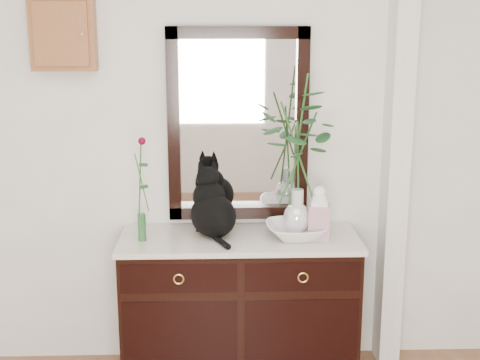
{
  "coord_description": "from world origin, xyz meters",
  "views": [
    {
      "loc": [
        -0.02,
        -1.79,
        2.03
      ],
      "look_at": [
        0.1,
        1.63,
        1.2
      ],
      "focal_mm": 50.0,
      "sensor_mm": 36.0,
      "label": 1
    }
  ],
  "objects_px": {
    "lotus_bowl": "(296,231)",
    "ginger_jar": "(319,212)",
    "sideboard": "(239,300)",
    "cat": "(213,202)"
  },
  "relations": [
    {
      "from": "lotus_bowl",
      "to": "ginger_jar",
      "type": "distance_m",
      "value": 0.17
    },
    {
      "from": "sideboard",
      "to": "cat",
      "type": "relative_size",
      "value": 3.4
    },
    {
      "from": "sideboard",
      "to": "cat",
      "type": "height_order",
      "value": "cat"
    },
    {
      "from": "sideboard",
      "to": "ginger_jar",
      "type": "distance_m",
      "value": 0.69
    },
    {
      "from": "sideboard",
      "to": "lotus_bowl",
      "type": "relative_size",
      "value": 3.97
    },
    {
      "from": "cat",
      "to": "ginger_jar",
      "type": "xyz_separation_m",
      "value": [
        0.58,
        -0.08,
        -0.04
      ]
    },
    {
      "from": "sideboard",
      "to": "lotus_bowl",
      "type": "bearing_deg",
      "value": -4.17
    },
    {
      "from": "cat",
      "to": "lotus_bowl",
      "type": "distance_m",
      "value": 0.49
    },
    {
      "from": "cat",
      "to": "lotus_bowl",
      "type": "xyz_separation_m",
      "value": [
        0.46,
        -0.05,
        -0.15
      ]
    },
    {
      "from": "ginger_jar",
      "to": "cat",
      "type": "bearing_deg",
      "value": 172.5
    }
  ]
}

